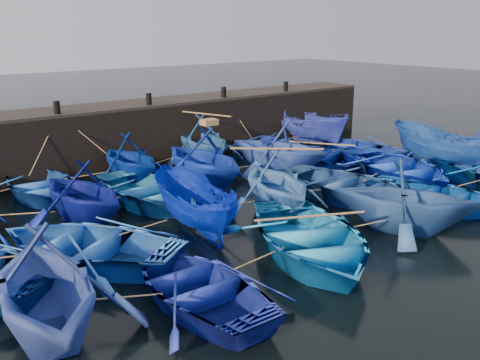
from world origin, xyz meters
TOP-DOWN VIEW (x-y plane):
  - ground at (0.00, 0.00)m, footprint 120.00×120.00m
  - quay_wall at (0.00, 10.50)m, footprint 26.00×2.50m
  - quay_top at (0.00, 10.50)m, footprint 26.00×2.50m
  - bollard_1 at (-4.00, 9.60)m, footprint 0.24×0.24m
  - bollard_2 at (0.00, 9.60)m, footprint 0.24×0.24m
  - bollard_3 at (4.00, 9.60)m, footprint 0.24×0.24m
  - bollard_4 at (8.00, 9.60)m, footprint 0.24×0.24m
  - boat_1 at (-5.54, 7.63)m, footprint 3.44×4.69m
  - boat_2 at (-2.05, 7.58)m, footprint 3.36×3.85m
  - boat_3 at (1.84, 8.25)m, footprint 4.25×4.72m
  - boat_4 at (5.30, 7.86)m, footprint 3.95×5.11m
  - boat_5 at (8.36, 7.95)m, footprint 1.85×4.75m
  - boat_7 at (-5.27, 4.34)m, footprint 4.00×4.44m
  - boat_8 at (-2.85, 4.53)m, footprint 3.94×5.33m
  - boat_9 at (-0.26, 5.11)m, footprint 3.91×4.53m
  - boat_10 at (3.32, 4.89)m, footprint 4.98×5.35m
  - boat_11 at (5.49, 4.64)m, footprint 3.73×5.01m
  - boat_12 at (8.19, 4.71)m, footprint 3.59×4.79m
  - boat_14 at (-6.35, 1.44)m, footprint 5.87×6.26m
  - boat_15 at (-2.98, 1.64)m, footprint 2.11×4.36m
  - boat_16 at (0.11, 1.42)m, footprint 4.47×4.83m
  - boat_17 at (2.91, 0.81)m, footprint 4.58×5.83m
  - boat_18 at (6.23, 1.23)m, footprint 5.35×6.48m
  - boat_19 at (9.26, 1.33)m, footprint 2.20×4.89m
  - boat_20 at (-8.36, -1.43)m, footprint 4.59×5.08m
  - boat_21 at (-5.28, -2.11)m, footprint 3.19×4.43m
  - boat_22 at (-1.65, -1.88)m, footprint 5.93×6.72m
  - boat_23 at (1.94, -2.22)m, footprint 5.21×5.41m
  - boat_24 at (4.59, -1.62)m, footprint 4.25×5.27m
  - wooden_crate at (0.04, 5.11)m, footprint 0.57×0.44m
  - mooring_ropes at (-0.35, 5.00)m, footprint 17.16×11.77m
  - loose_oars at (1.45, 3.11)m, footprint 9.39×12.21m

SIDE VIEW (x-z plane):
  - ground at x=0.00m, z-range 0.00..0.00m
  - boat_21 at x=-5.28m, z-range 0.00..0.91m
  - boat_1 at x=-5.54m, z-range 0.00..0.95m
  - boat_12 at x=8.19m, z-range 0.00..0.95m
  - boat_24 at x=4.59m, z-range 0.00..0.97m
  - boat_4 at x=5.30m, z-range 0.00..0.98m
  - boat_11 at x=5.49m, z-range 0.00..1.00m
  - boat_14 at x=-6.35m, z-range 0.00..1.06m
  - boat_8 at x=-2.85m, z-range 0.00..1.07m
  - boat_17 at x=2.91m, z-range 0.00..1.10m
  - boat_22 at x=-1.65m, z-range 0.00..1.16m
  - boat_18 at x=6.23m, z-range 0.00..1.17m
  - boat_15 at x=-2.98m, z-range 0.00..1.62m
  - mooring_ropes at x=-0.35m, z-range -0.16..1.94m
  - boat_5 at x=8.36m, z-range 0.00..1.83m
  - boat_19 at x=9.26m, z-range 0.00..1.84m
  - boat_2 at x=-2.05m, z-range 0.00..1.94m
  - boat_7 at x=-5.27m, z-range 0.00..2.06m
  - boat_16 at x=0.11m, z-range 0.00..2.10m
  - boat_23 at x=1.94m, z-range 0.00..2.18m
  - boat_3 at x=1.84m, z-range 0.00..2.19m
  - boat_10 at x=3.32m, z-range 0.00..2.29m
  - boat_20 at x=-8.36m, z-range 0.00..2.34m
  - boat_9 at x=-0.26m, z-range 0.00..2.38m
  - quay_wall at x=0.00m, z-range 0.00..2.50m
  - loose_oars at x=1.45m, z-range 1.01..2.27m
  - wooden_crate at x=0.04m, z-range 2.38..2.59m
  - quay_top at x=0.00m, z-range 2.50..2.62m
  - bollard_1 at x=-4.00m, z-range 2.62..3.12m
  - bollard_2 at x=0.00m, z-range 2.62..3.12m
  - bollard_3 at x=4.00m, z-range 2.62..3.12m
  - bollard_4 at x=8.00m, z-range 2.62..3.12m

